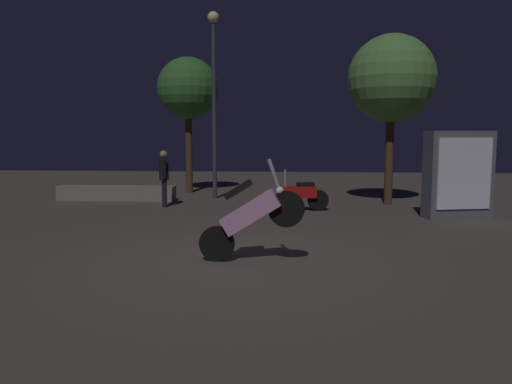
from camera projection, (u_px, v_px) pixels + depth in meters
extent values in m
plane|color=#4C443D|center=(237.00, 260.00, 7.81)|extent=(40.00, 40.00, 0.00)
cylinder|color=black|center=(217.00, 244.00, 7.73)|extent=(0.57, 0.15, 0.56)
cylinder|color=black|center=(286.00, 209.00, 7.48)|extent=(0.57, 0.15, 0.56)
cube|color=#C68CB7|center=(251.00, 212.00, 7.58)|extent=(0.99, 0.38, 0.76)
cube|color=black|center=(238.00, 190.00, 7.57)|extent=(0.45, 0.28, 0.32)
cylinder|color=gray|center=(274.00, 173.00, 7.45)|extent=(0.21, 0.08, 0.44)
sphere|color=#F2EABF|center=(280.00, 191.00, 7.47)|extent=(0.12, 0.12, 0.12)
cylinder|color=black|center=(318.00, 200.00, 13.03)|extent=(0.57, 0.22, 0.56)
cylinder|color=black|center=(278.00, 201.00, 12.87)|extent=(0.57, 0.22, 0.56)
cube|color=#B71414|center=(298.00, 192.00, 12.92)|extent=(0.99, 0.50, 0.30)
cube|color=black|center=(305.00, 184.00, 12.93)|extent=(0.48, 0.33, 0.10)
cylinder|color=gray|center=(285.00, 178.00, 12.83)|extent=(0.07, 0.07, 0.45)
sphere|color=#F2EABF|center=(281.00, 190.00, 12.85)|extent=(0.12, 0.12, 0.12)
cylinder|color=black|center=(165.00, 194.00, 13.67)|extent=(0.12, 0.12, 0.77)
cylinder|color=black|center=(164.00, 193.00, 13.82)|extent=(0.12, 0.12, 0.77)
cube|color=black|center=(164.00, 169.00, 13.67)|extent=(0.36, 0.42, 0.57)
sphere|color=#9E7251|center=(164.00, 154.00, 13.62)|extent=(0.21, 0.21, 0.21)
cylinder|color=black|center=(165.00, 169.00, 13.44)|extent=(0.15, 0.20, 0.52)
cylinder|color=black|center=(163.00, 168.00, 13.89)|extent=(0.15, 0.20, 0.52)
cylinder|color=#38383D|center=(214.00, 112.00, 15.34)|extent=(0.14, 0.14, 5.47)
sphere|color=#F9E59E|center=(213.00, 17.00, 15.01)|extent=(0.36, 0.36, 0.36)
cylinder|color=#4C331E|center=(189.00, 152.00, 17.20)|extent=(0.24, 0.24, 2.89)
sphere|color=#336B2D|center=(188.00, 88.00, 16.95)|extent=(2.14, 2.14, 2.14)
cylinder|color=#4C331E|center=(389.00, 157.00, 14.17)|extent=(0.24, 0.24, 2.74)
sphere|color=#568C42|center=(392.00, 79.00, 13.92)|extent=(2.49, 2.49, 2.49)
cube|color=#595960|center=(458.00, 175.00, 11.75)|extent=(1.67, 0.85, 2.10)
cube|color=white|center=(465.00, 174.00, 11.48)|extent=(1.32, 0.34, 1.68)
cube|color=gray|center=(116.00, 193.00, 15.19)|extent=(3.66, 0.50, 0.45)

